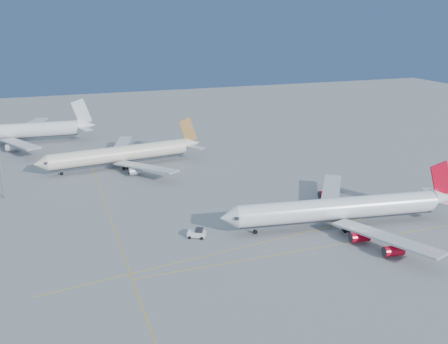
% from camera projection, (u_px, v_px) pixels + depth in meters
% --- Properties ---
extents(ground, '(500.00, 500.00, 0.00)m').
position_uv_depth(ground, '(277.00, 227.00, 129.57)').
color(ground, slate).
rests_on(ground, ground).
extents(taxiway_lines, '(118.86, 140.00, 0.02)m').
position_uv_depth(taxiway_lines, '(216.00, 226.00, 130.55)').
color(taxiway_lines, gold).
rests_on(taxiway_lines, ground).
extents(airliner_virgin, '(65.14, 58.06, 16.08)m').
position_uv_depth(airliner_virgin, '(343.00, 209.00, 129.00)').
color(airliner_virgin, white).
rests_on(airliner_virgin, ground).
extents(airliner_etihad, '(61.20, 56.10, 15.98)m').
position_uv_depth(airliner_etihad, '(123.00, 154.00, 179.72)').
color(airliner_etihad, beige).
rests_on(airliner_etihad, ground).
extents(airliner_third, '(67.93, 62.57, 18.22)m').
position_uv_depth(airliner_third, '(14.00, 131.00, 211.14)').
color(airliner_third, white).
rests_on(airliner_third, ground).
extents(pushback_tug, '(4.89, 4.18, 2.46)m').
position_uv_depth(pushback_tug, '(197.00, 233.00, 123.38)').
color(pushback_tug, white).
rests_on(pushback_tug, ground).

